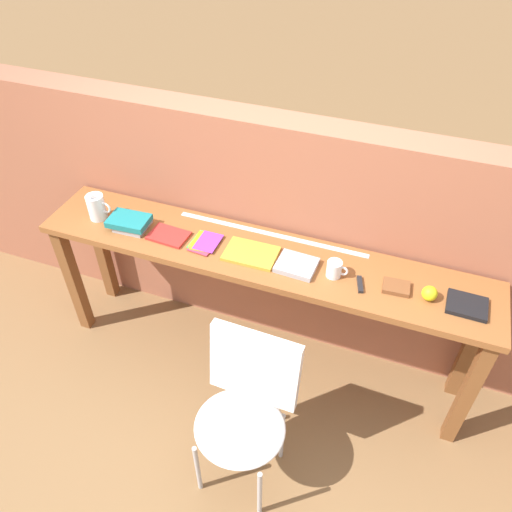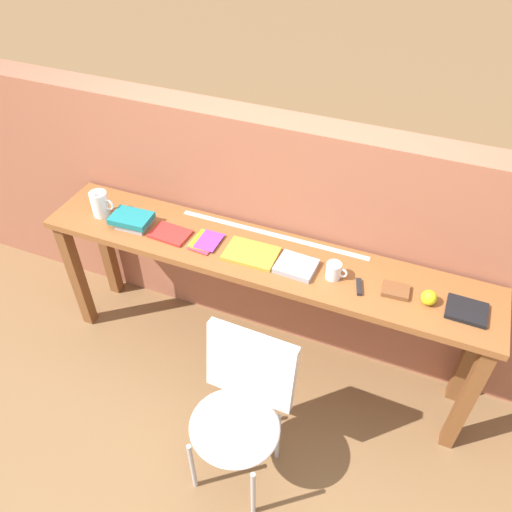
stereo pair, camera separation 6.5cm
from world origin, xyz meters
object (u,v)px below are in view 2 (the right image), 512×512
Objects in this scene: mug at (334,271)px; leather_journal_brown at (396,290)px; book_open_centre at (251,253)px; chair_white_moulded at (240,406)px; book_stack_leftmost at (133,220)px; book_repair_rightmost at (467,311)px; sports_ball_small at (429,298)px; multitool_folded at (359,287)px; magazine_cycling at (170,234)px; pamphlet_pile_colourful at (206,241)px; pitcher_white at (100,204)px.

mug reaches higher than leather_journal_brown.
mug reaches higher than book_open_centre.
chair_white_moulded is at bearing -133.45° from leather_journal_brown.
book_stack_leftmost is (-0.93, 0.64, 0.39)m from chair_white_moulded.
book_repair_rightmost is at bearing 0.59° from book_stack_leftmost.
mug is at bearing 179.76° from sports_ball_small.
multitool_folded is at bearing -175.30° from book_repair_rightmost.
book_open_centre is (0.48, 0.02, 0.00)m from magazine_cycling.
sports_ball_small is (1.18, -0.01, 0.03)m from pamphlet_pile_colourful.
pamphlet_pile_colourful is 0.86m from multitool_folded.
leather_journal_brown reaches higher than chair_white_moulded.
magazine_cycling is at bearing -179.23° from mug.
sports_ball_small reaches higher than book_repair_rightmost.
book_open_centre is 0.91m from sports_ball_small.
mug is 0.64m from book_repair_rightmost.
sports_ball_small is (0.46, -0.00, -0.01)m from mug.
chair_white_moulded is at bearing -120.91° from multitool_folded.
mug is 0.85× the size of leather_journal_brown.
book_stack_leftmost reaches higher than pamphlet_pile_colourful.
mug is 1.00× the size of multitool_folded.
multitool_folded is at bearing -171.49° from leather_journal_brown.
leather_journal_brown is (1.69, 0.01, -0.07)m from pitcher_white.
pamphlet_pile_colourful is (0.21, 0.02, -0.00)m from magazine_cycling.
mug is at bearing -0.42° from pamphlet_pile_colourful.
book_stack_leftmost is 1.25× the size of book_repair_rightmost.
magazine_cycling is (-0.69, 0.64, 0.36)m from chair_white_moulded.
book_open_centre is at bearing 177.25° from multitool_folded.
magazine_cycling is 0.48m from book_open_centre.
leather_journal_brown is at bearing -0.15° from book_open_centre.
chair_white_moulded is at bearing -137.21° from sports_ball_small.
book_open_centre reaches higher than chair_white_moulded.
pamphlet_pile_colourful is at bearing 8.26° from magazine_cycling.
pitcher_white reaches higher than magazine_cycling.
sports_ball_small is (1.39, 0.01, 0.03)m from magazine_cycling.
pitcher_white is 1.85m from sports_ball_small.
book_repair_rightmost is at bearing -5.04° from leather_journal_brown.
sports_ball_small reaches higher than leather_journal_brown.
book_stack_leftmost is 0.24m from magazine_cycling.
book_open_centre reaches higher than multitool_folded.
multitool_folded reaches higher than pamphlet_pile_colourful.
magazine_cycling is 1.95× the size of multitool_folded.
sports_ball_small reaches higher than book_stack_leftmost.
pitcher_white is 0.22m from book_stack_leftmost.
pamphlet_pile_colourful is at bearing 177.94° from multitool_folded.
book_repair_rightmost reaches higher than multitool_folded.
pamphlet_pile_colourful is at bearing 179.58° from mug.
mug reaches higher than chair_white_moulded.
book_stack_leftmost is at bearing -176.71° from magazine_cycling.
sports_ball_small is 0.18m from book_repair_rightmost.
book_open_centre is (0.27, -0.00, 0.00)m from pamphlet_pile_colourful.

